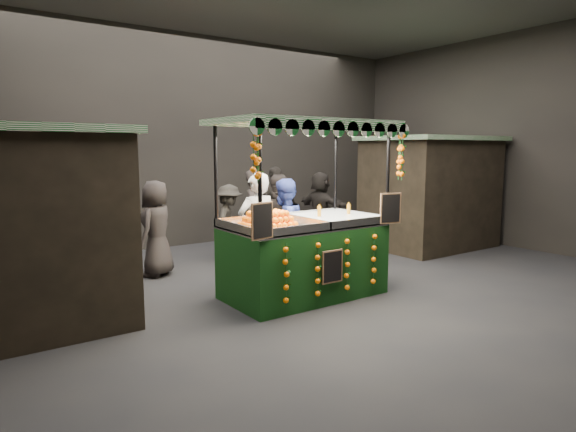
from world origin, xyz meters
TOP-DOWN VIEW (x-y plane):
  - ground at (0.00, 0.00)m, footprint 12.00×12.00m
  - market_hall at (0.00, 0.00)m, footprint 12.10×10.10m
  - neighbour_stall_left at (-4.40, 1.00)m, footprint 3.00×2.20m
  - neighbour_stall_right at (4.40, 1.50)m, footprint 3.00×2.20m
  - juice_stall at (-0.43, -0.01)m, footprint 2.83×1.66m
  - vendor_grey at (-0.74, 0.92)m, footprint 0.72×0.49m
  - vendor_blue at (-0.08, 1.09)m, footprint 1.03×0.90m
  - shopper_0 at (0.09, 2.28)m, footprint 0.83×0.76m
  - shopper_1 at (0.35, 1.80)m, footprint 1.02×0.87m
  - shopper_2 at (1.10, 3.08)m, footprint 1.14×0.50m
  - shopper_3 at (-0.18, 2.96)m, footprint 1.10×1.17m
  - shopper_4 at (-1.89, 2.56)m, footprint 1.01×0.98m
  - shopper_5 at (2.72, 3.52)m, footprint 0.71×1.68m

SIDE VIEW (x-z plane):
  - ground at x=0.00m, z-range 0.00..0.00m
  - shopper_3 at x=-0.18m, z-range 0.00..1.58m
  - juice_stall at x=-0.43m, z-range -0.52..2.22m
  - shopper_4 at x=-1.89m, z-range 0.00..1.75m
  - shopper_5 at x=2.72m, z-range 0.00..1.75m
  - vendor_blue at x=-0.08m, z-range 0.00..1.79m
  - shopper_1 at x=0.35m, z-range 0.00..1.82m
  - shopper_0 at x=0.09m, z-range 0.00..1.91m
  - vendor_grey at x=-0.74m, z-range 0.00..1.92m
  - shopper_2 at x=1.10m, z-range 0.00..1.93m
  - neighbour_stall_left at x=-4.40m, z-range 0.01..2.61m
  - neighbour_stall_right at x=4.40m, z-range 0.01..2.61m
  - market_hall at x=0.00m, z-range 0.86..5.91m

